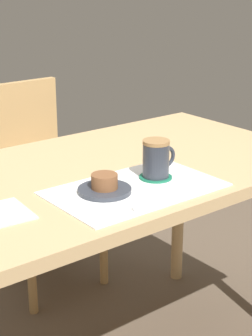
# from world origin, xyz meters

# --- Properties ---
(dining_table) EXTENTS (1.29, 0.74, 0.73)m
(dining_table) POSITION_xyz_m (0.00, 0.00, 0.65)
(dining_table) COLOR tan
(dining_table) RESTS_ON ground_plane
(wooden_chair) EXTENTS (0.43, 0.43, 0.85)m
(wooden_chair) POSITION_xyz_m (0.13, 0.72, 0.48)
(wooden_chair) COLOR tan
(wooden_chair) RESTS_ON ground_plane
(placemat) EXTENTS (0.46, 0.28, 0.00)m
(placemat) POSITION_xyz_m (-0.05, -0.19, 0.74)
(placemat) COLOR white
(placemat) RESTS_ON dining_table
(pastry_plate) EXTENTS (0.14, 0.14, 0.01)m
(pastry_plate) POSITION_xyz_m (-0.14, -0.16, 0.74)
(pastry_plate) COLOR #333842
(pastry_plate) RESTS_ON placemat
(pastry) EXTENTS (0.07, 0.07, 0.04)m
(pastry) POSITION_xyz_m (-0.14, -0.16, 0.77)
(pastry) COLOR brown
(pastry) RESTS_ON pastry_plate
(coffee_coaster) EXTENTS (0.09, 0.09, 0.00)m
(coffee_coaster) POSITION_xyz_m (0.04, -0.16, 0.74)
(coffee_coaster) COLOR #196B4C
(coffee_coaster) RESTS_ON placemat
(coffee_mug) EXTENTS (0.11, 0.08, 0.11)m
(coffee_mug) POSITION_xyz_m (0.04, -0.16, 0.80)
(coffee_mug) COLOR #2D333D
(coffee_mug) RESTS_ON coffee_coaster
(teaspoon) EXTENTS (0.13, 0.02, 0.01)m
(teaspoon) POSITION_xyz_m (-0.09, -0.30, 0.74)
(teaspoon) COLOR silver
(teaspoon) RESTS_ON placemat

